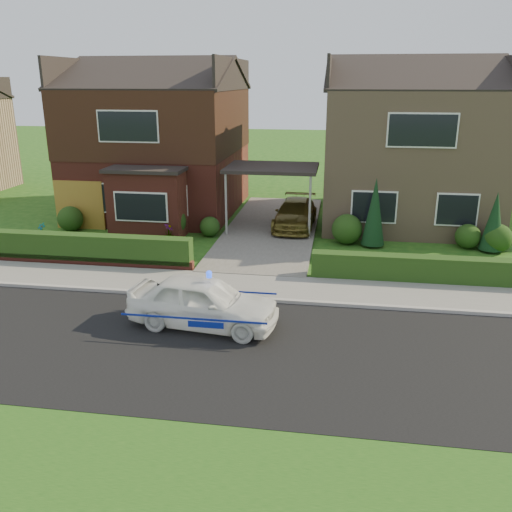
# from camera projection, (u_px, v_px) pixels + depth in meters

# --- Properties ---
(ground) EXTENTS (120.00, 120.00, 0.00)m
(ground) POSITION_uv_depth(u_px,v_px,m) (214.00, 348.00, 13.16)
(ground) COLOR #1C4C14
(ground) RESTS_ON ground
(road) EXTENTS (60.00, 6.00, 0.02)m
(road) POSITION_uv_depth(u_px,v_px,m) (214.00, 348.00, 13.16)
(road) COLOR black
(road) RESTS_ON ground
(kerb) EXTENTS (60.00, 0.16, 0.12)m
(kerb) POSITION_uv_depth(u_px,v_px,m) (238.00, 298.00, 16.01)
(kerb) COLOR #9E9993
(kerb) RESTS_ON ground
(sidewalk) EXTENTS (60.00, 2.00, 0.10)m
(sidewalk) POSITION_uv_depth(u_px,v_px,m) (244.00, 286.00, 17.00)
(sidewalk) COLOR slate
(sidewalk) RESTS_ON ground
(grass_verge) EXTENTS (60.00, 4.00, 0.01)m
(grass_verge) POSITION_uv_depth(u_px,v_px,m) (142.00, 498.00, 8.47)
(grass_verge) COLOR #1C4C14
(grass_verge) RESTS_ON ground
(driveway) EXTENTS (3.80, 12.00, 0.12)m
(driveway) POSITION_uv_depth(u_px,v_px,m) (272.00, 229.00, 23.47)
(driveway) COLOR #666059
(driveway) RESTS_ON ground
(house_left) EXTENTS (7.50, 9.53, 7.25)m
(house_left) POSITION_uv_depth(u_px,v_px,m) (160.00, 132.00, 25.87)
(house_left) COLOR maroon
(house_left) RESTS_ON ground
(house_right) EXTENTS (7.50, 8.06, 7.25)m
(house_right) POSITION_uv_depth(u_px,v_px,m) (409.00, 139.00, 24.32)
(house_right) COLOR #9D7E60
(house_right) RESTS_ON ground
(carport_link) EXTENTS (3.80, 3.00, 2.77)m
(carport_link) POSITION_uv_depth(u_px,v_px,m) (272.00, 169.00, 22.62)
(carport_link) COLOR black
(carport_link) RESTS_ON ground
(garage_door) EXTENTS (2.20, 0.10, 2.10)m
(garage_door) POSITION_uv_depth(u_px,v_px,m) (80.00, 205.00, 23.39)
(garage_door) COLOR olive
(garage_door) RESTS_ON ground
(dwarf_wall) EXTENTS (7.70, 0.25, 0.36)m
(dwarf_wall) POSITION_uv_depth(u_px,v_px,m) (87.00, 261.00, 18.93)
(dwarf_wall) COLOR maroon
(dwarf_wall) RESTS_ON ground
(hedge_left) EXTENTS (7.50, 0.55, 0.90)m
(hedge_left) POSITION_uv_depth(u_px,v_px,m) (89.00, 264.00, 19.13)
(hedge_left) COLOR #163510
(hedge_left) RESTS_ON ground
(hedge_right) EXTENTS (7.50, 0.55, 0.80)m
(hedge_right) POSITION_uv_depth(u_px,v_px,m) (429.00, 284.00, 17.34)
(hedge_right) COLOR #163510
(hedge_right) RESTS_ON ground
(shrub_left_far) EXTENTS (1.08, 1.08, 1.08)m
(shrub_left_far) POSITION_uv_depth(u_px,v_px,m) (70.00, 219.00, 23.15)
(shrub_left_far) COLOR #163510
(shrub_left_far) RESTS_ON ground
(shrub_left_mid) EXTENTS (1.32, 1.32, 1.32)m
(shrub_left_mid) POSITION_uv_depth(u_px,v_px,m) (170.00, 221.00, 22.27)
(shrub_left_mid) COLOR #163510
(shrub_left_mid) RESTS_ON ground
(shrub_left_near) EXTENTS (0.84, 0.84, 0.84)m
(shrub_left_near) POSITION_uv_depth(u_px,v_px,m) (210.00, 227.00, 22.40)
(shrub_left_near) COLOR #163510
(shrub_left_near) RESTS_ON ground
(shrub_right_near) EXTENTS (1.20, 1.20, 1.20)m
(shrub_right_near) POSITION_uv_depth(u_px,v_px,m) (347.00, 229.00, 21.34)
(shrub_right_near) COLOR #163510
(shrub_right_near) RESTS_ON ground
(shrub_right_mid) EXTENTS (0.96, 0.96, 0.96)m
(shrub_right_mid) POSITION_uv_depth(u_px,v_px,m) (468.00, 236.00, 20.80)
(shrub_right_mid) COLOR #163510
(shrub_right_mid) RESTS_ON ground
(shrub_right_far) EXTENTS (1.08, 1.08, 1.08)m
(shrub_right_far) POSITION_uv_depth(u_px,v_px,m) (498.00, 238.00, 20.35)
(shrub_right_far) COLOR #163510
(shrub_right_far) RESTS_ON ground
(conifer_a) EXTENTS (0.90, 0.90, 2.60)m
(conifer_a) POSITION_uv_depth(u_px,v_px,m) (374.00, 214.00, 20.78)
(conifer_a) COLOR black
(conifer_a) RESTS_ON ground
(conifer_b) EXTENTS (0.90, 0.90, 2.20)m
(conifer_b) POSITION_uv_depth(u_px,v_px,m) (494.00, 224.00, 20.21)
(conifer_b) COLOR black
(conifer_b) RESTS_ON ground
(police_car) EXTENTS (3.66, 4.14, 1.52)m
(police_car) POSITION_uv_depth(u_px,v_px,m) (203.00, 302.00, 14.16)
(police_car) COLOR white
(police_car) RESTS_ON ground
(driveway_car) EXTENTS (1.78, 4.09, 1.17)m
(driveway_car) POSITION_uv_depth(u_px,v_px,m) (295.00, 214.00, 23.32)
(driveway_car) COLOR brown
(driveway_car) RESTS_ON driveway
(potted_plant_a) EXTENTS (0.43, 0.37, 0.69)m
(potted_plant_a) POSITION_uv_depth(u_px,v_px,m) (42.00, 232.00, 21.94)
(potted_plant_a) COLOR gray
(potted_plant_a) RESTS_ON ground
(potted_plant_b) EXTENTS (0.52, 0.52, 0.73)m
(potted_plant_b) POSITION_uv_depth(u_px,v_px,m) (162.00, 253.00, 19.16)
(potted_plant_b) COLOR gray
(potted_plant_b) RESTS_ON ground
(potted_plant_c) EXTENTS (0.49, 0.49, 0.81)m
(potted_plant_c) POSITION_uv_depth(u_px,v_px,m) (169.00, 234.00, 21.33)
(potted_plant_c) COLOR gray
(potted_plant_c) RESTS_ON ground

